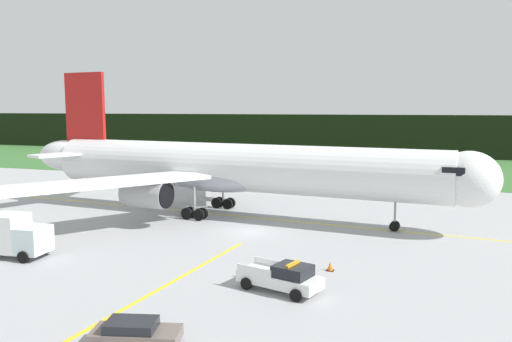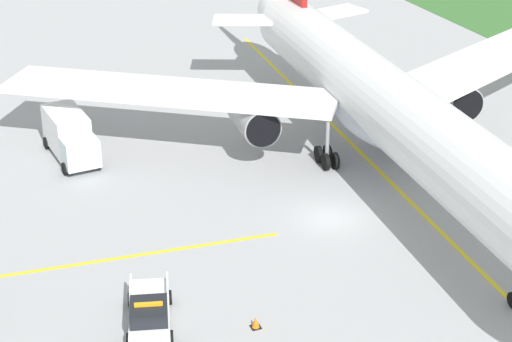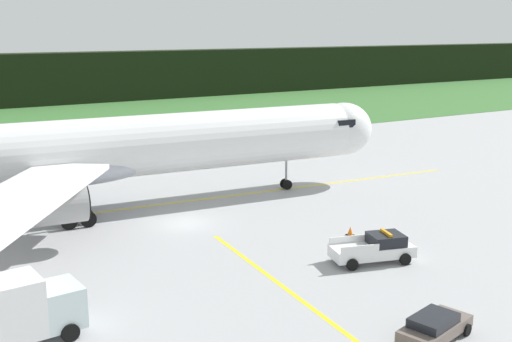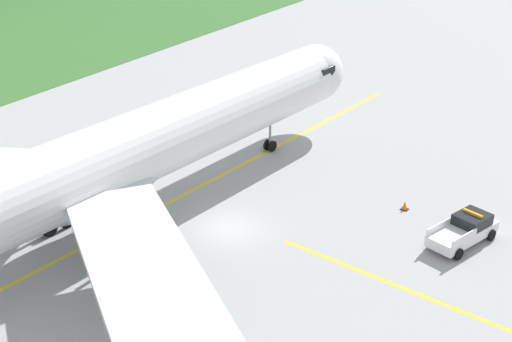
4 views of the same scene
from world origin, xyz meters
name	(u,v)px [view 1 (image 1 of 4)]	position (x,y,z in m)	size (l,w,h in m)	color
ground	(250,232)	(0.00, 0.00, 0.00)	(320.00, 320.00, 0.00)	#A0A1A3
grass_verge	(349,166)	(0.00, 55.80, 0.02)	(320.00, 47.62, 0.04)	#37692F
distant_tree_line	(367,135)	(0.00, 81.98, 4.84)	(288.00, 6.02, 9.67)	black
taxiway_centerline_main	(236,216)	(-3.84, 6.11, 0.00)	(68.50, 0.30, 0.01)	yellow
taxiway_centerline_spur	(136,302)	(-0.46, -18.16, 0.00)	(28.57, 0.30, 0.01)	yellow
airliner	(227,168)	(-4.81, 6.19, 5.01)	(52.07, 49.90, 15.39)	silver
ops_pickup_truck	(282,277)	(7.07, -13.58, 0.90)	(5.60, 3.35, 1.94)	white
catering_truck	(4,234)	(-15.10, -13.43, 1.75)	(6.86, 3.21, 3.45)	silver
staff_car	(135,333)	(2.59, -23.05, 0.70)	(4.51, 2.88, 1.30)	#665951
apron_cone	(330,266)	(9.07, -8.61, 0.32)	(0.52, 0.52, 0.65)	black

